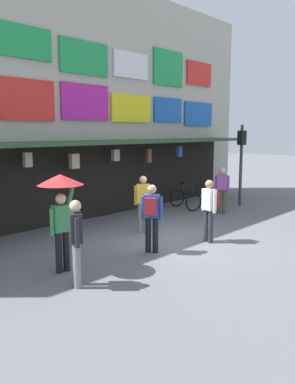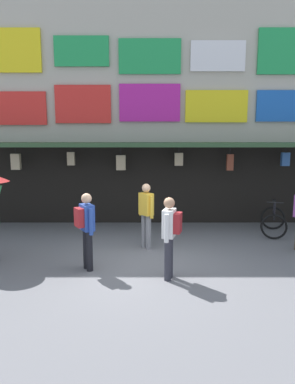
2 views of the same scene
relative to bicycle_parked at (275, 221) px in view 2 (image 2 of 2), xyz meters
name	(u,v)px [view 2 (image 2 of 2)]	position (x,y,z in m)	size (l,w,h in m)	color
ground_plane	(152,266)	(-3.62, -2.57, -0.39)	(80.00, 80.00, 0.00)	slate
shopfront	(151,102)	(-3.63, 1.99, 3.57)	(18.00, 2.60, 8.00)	#B2AD9E
bicycle_parked	(275,221)	(0.00, 0.00, 0.00)	(1.04, 1.32, 1.05)	black
pedestrian_in_blue	(88,226)	(-5.00, -2.77, 0.59)	(0.47, 0.48, 1.68)	black
pedestrian_in_purple	(172,232)	(-3.24, -3.26, 0.59)	(0.42, 0.51, 1.68)	#2D2D38
pedestrian_in_black	(148,212)	(-3.73, -1.29, 0.55)	(0.40, 0.43, 1.68)	gray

